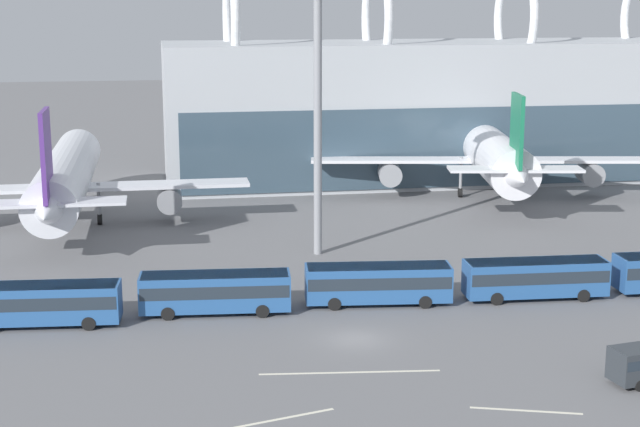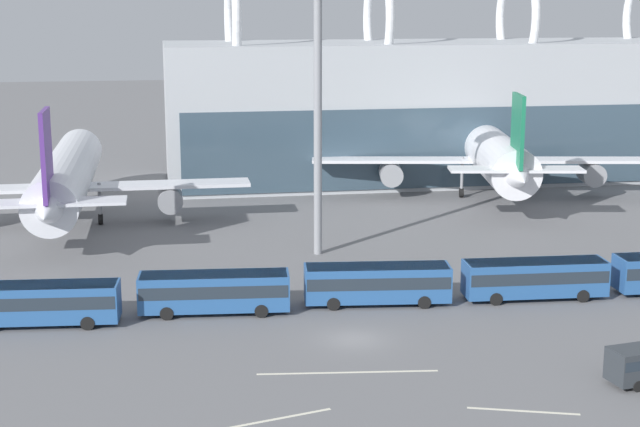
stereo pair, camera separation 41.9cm
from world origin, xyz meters
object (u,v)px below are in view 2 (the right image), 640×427
at_px(shuttle_bus_0, 40,301).
at_px(shuttle_bus_3, 535,276).
at_px(shuttle_bus_2, 377,282).
at_px(floodlight_mast, 318,72).
at_px(airliner_at_gate_near, 66,178).
at_px(shuttle_bus_1, 214,290).
at_px(airliner_at_gate_far, 490,152).

height_order(shuttle_bus_0, shuttle_bus_3, same).
distance_m(shuttle_bus_2, floodlight_mast, 21.66).
height_order(shuttle_bus_2, floodlight_mast, floodlight_mast).
relative_size(airliner_at_gate_near, shuttle_bus_1, 3.65).
relative_size(shuttle_bus_1, shuttle_bus_3, 1.01).
bearing_deg(shuttle_bus_3, shuttle_bus_0, -176.79).
bearing_deg(shuttle_bus_3, floodlight_mast, 134.31).
xyz_separation_m(airliner_at_gate_far, floodlight_mast, (-24.42, -23.12, 11.30)).
height_order(airliner_at_gate_far, floodlight_mast, floodlight_mast).
bearing_deg(shuttle_bus_3, airliner_at_gate_far, 78.76).
bearing_deg(airliner_at_gate_far, shuttle_bus_3, 175.52).
distance_m(airliner_at_gate_far, shuttle_bus_2, 44.98).
xyz_separation_m(airliner_at_gate_near, shuttle_bus_1, (13.19, -32.29, -3.02)).
bearing_deg(shuttle_bus_2, shuttle_bus_1, -173.30).
bearing_deg(shuttle_bus_3, shuttle_bus_2, 179.91).
distance_m(airliner_at_gate_near, floodlight_mast, 31.08).
relative_size(shuttle_bus_0, shuttle_bus_3, 1.01).
relative_size(airliner_at_gate_far, shuttle_bus_3, 3.72).
distance_m(airliner_at_gate_near, airliner_at_gate_far, 48.51).
xyz_separation_m(airliner_at_gate_far, shuttle_bus_2, (-22.42, -38.84, -3.47)).
bearing_deg(shuttle_bus_3, airliner_at_gate_near, 142.19).
bearing_deg(shuttle_bus_3, shuttle_bus_1, -178.26).
distance_m(airliner_at_gate_near, shuttle_bus_3, 50.34).
bearing_deg(shuttle_bus_2, airliner_at_gate_near, 134.63).
relative_size(shuttle_bus_1, shuttle_bus_2, 1.00).
bearing_deg(airliner_at_gate_near, shuttle_bus_1, -157.28).
xyz_separation_m(airliner_at_gate_near, shuttle_bus_2, (25.62, -32.15, -3.02)).
bearing_deg(floodlight_mast, shuttle_bus_1, -123.35).
xyz_separation_m(shuttle_bus_3, floodlight_mast, (-14.42, 16.39, 14.76)).
relative_size(shuttle_bus_2, shuttle_bus_3, 1.01).
bearing_deg(shuttle_bus_1, airliner_at_gate_far, 53.08).
distance_m(airliner_at_gate_far, shuttle_bus_3, 40.90).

